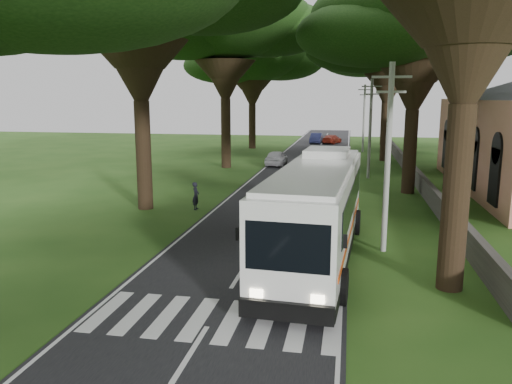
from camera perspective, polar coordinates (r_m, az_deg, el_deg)
ground at (r=17.29m, az=-3.27°, el=-11.64°), size 140.00×140.00×0.00m
road at (r=41.22m, az=5.06°, el=1.61°), size 8.00×120.00×0.04m
crosswalk at (r=15.53m, az=-5.10°, el=-14.40°), size 8.00×3.00×0.01m
property_wall at (r=40.28m, az=17.78°, el=1.76°), size 0.35×50.00×1.20m
pole_near at (r=21.70m, az=14.84°, el=4.06°), size 1.60×0.24×8.00m
pole_mid at (r=41.60m, az=12.92°, el=7.24°), size 1.60×0.24×8.00m
pole_far at (r=61.57m, az=12.23°, el=8.36°), size 1.60×0.24×8.00m
tree_l_midb at (r=47.36m, az=-3.60°, el=18.81°), size 15.96×15.96×16.66m
tree_l_far at (r=64.87m, az=-0.44°, el=15.09°), size 14.88×14.88×14.65m
tree_r_mida at (r=36.07m, az=17.98°, el=18.22°), size 14.20×14.20×14.69m
tree_r_midb at (r=53.90m, az=15.02°, el=16.34°), size 14.99×14.99×15.38m
tree_r_far at (r=71.90m, az=14.78°, el=15.30°), size 16.38×16.38×16.16m
coach_bus at (r=20.47m, az=7.04°, el=-1.94°), size 3.75×13.41×3.91m
distant_car_a at (r=48.42m, az=2.36°, el=3.92°), size 1.95×4.38×1.46m
distant_car_b at (r=72.23m, az=6.89°, el=6.13°), size 1.65×4.40×1.43m
distant_car_c at (r=72.04m, az=8.66°, el=6.00°), size 2.98×4.62×1.25m
pedestrian at (r=29.74m, az=-6.89°, el=-0.44°), size 0.41×0.61×1.64m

